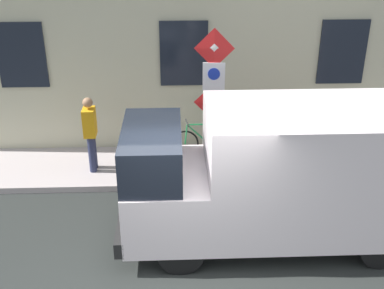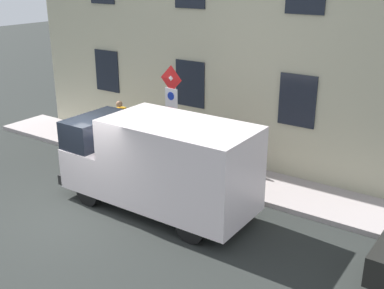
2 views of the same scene
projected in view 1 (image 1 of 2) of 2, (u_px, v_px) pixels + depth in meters
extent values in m
plane|color=#252926|center=(192.00, 284.00, 7.59)|extent=(80.00, 80.00, 0.00)
cube|color=#A69B99|center=(186.00, 166.00, 11.08)|extent=(1.96, 15.43, 0.14)
cube|color=black|center=(342.00, 52.00, 11.04)|extent=(0.06, 1.10, 1.50)
cube|color=black|center=(184.00, 54.00, 10.91)|extent=(0.06, 1.10, 1.50)
cube|color=black|center=(21.00, 55.00, 10.78)|extent=(0.06, 1.10, 1.50)
cylinder|color=#474C47|center=(213.00, 112.00, 9.74)|extent=(0.09, 0.09, 3.14)
pyramid|color=silver|center=(214.00, 49.00, 9.10)|extent=(0.08, 0.50, 0.50)
pyramid|color=red|center=(214.00, 49.00, 9.11)|extent=(0.06, 0.56, 0.56)
cube|color=white|center=(214.00, 77.00, 9.36)|extent=(0.07, 0.44, 0.56)
cylinder|color=#1933B2|center=(214.00, 74.00, 9.31)|extent=(0.03, 0.24, 0.24)
pyramid|color=silver|center=(213.00, 103.00, 9.58)|extent=(0.08, 0.50, 0.50)
pyramid|color=red|center=(213.00, 103.00, 9.58)|extent=(0.06, 0.56, 0.56)
cube|color=silver|center=(316.00, 168.00, 8.17)|extent=(2.01, 3.81, 2.18)
cube|color=silver|center=(166.00, 198.00, 8.30)|extent=(2.00, 1.41, 1.10)
cube|color=black|center=(152.00, 152.00, 7.91)|extent=(1.92, 0.99, 0.84)
cube|color=black|center=(124.00, 217.00, 8.43)|extent=(2.00, 0.17, 0.28)
cylinder|color=black|center=(181.00, 252.00, 7.73)|extent=(0.22, 0.76, 0.76)
cylinder|color=black|center=(179.00, 196.00, 9.32)|extent=(0.22, 0.76, 0.76)
cylinder|color=black|center=(382.00, 247.00, 7.85)|extent=(0.22, 0.76, 0.76)
cylinder|color=black|center=(346.00, 192.00, 9.44)|extent=(0.22, 0.76, 0.76)
torus|color=black|center=(253.00, 142.00, 11.37)|extent=(0.20, 0.67, 0.65)
torus|color=black|center=(296.00, 141.00, 11.38)|extent=(0.20, 0.67, 0.65)
cylinder|color=purple|center=(267.00, 134.00, 11.28)|extent=(0.06, 0.60, 0.60)
cylinder|color=purple|center=(271.00, 123.00, 11.17)|extent=(0.06, 0.73, 0.07)
cylinder|color=purple|center=(283.00, 134.00, 11.29)|extent=(0.04, 0.19, 0.55)
cylinder|color=purple|center=(287.00, 143.00, 11.39)|extent=(0.05, 0.43, 0.12)
cylinder|color=purple|center=(254.00, 132.00, 11.26)|extent=(0.04, 0.09, 0.50)
cube|color=black|center=(287.00, 122.00, 11.16)|extent=(0.09, 0.20, 0.06)
cylinder|color=#262626|center=(256.00, 120.00, 11.14)|extent=(0.46, 0.04, 0.03)
torus|color=black|center=(219.00, 142.00, 11.34)|extent=(0.15, 0.66, 0.66)
torus|color=black|center=(263.00, 142.00, 11.35)|extent=(0.15, 0.66, 0.66)
cylinder|color=#1E54AB|center=(233.00, 134.00, 11.26)|extent=(0.06, 0.60, 0.60)
cylinder|color=#1E54AB|center=(237.00, 124.00, 11.14)|extent=(0.06, 0.73, 0.07)
cylinder|color=#1E54AB|center=(249.00, 135.00, 11.26)|extent=(0.04, 0.19, 0.55)
cylinder|color=#1E54AB|center=(254.00, 144.00, 11.36)|extent=(0.05, 0.43, 0.12)
cylinder|color=#1E54AB|center=(220.00, 133.00, 11.24)|extent=(0.04, 0.09, 0.50)
cube|color=black|center=(252.00, 123.00, 11.13)|extent=(0.09, 0.20, 0.06)
cylinder|color=#262626|center=(222.00, 121.00, 11.11)|extent=(0.46, 0.05, 0.03)
torus|color=black|center=(185.00, 144.00, 11.24)|extent=(0.25, 0.68, 0.66)
torus|color=black|center=(228.00, 141.00, 11.40)|extent=(0.25, 0.68, 0.66)
cylinder|color=#228B48|center=(199.00, 135.00, 11.20)|extent=(0.11, 0.60, 0.60)
cylinder|color=#228B48|center=(202.00, 124.00, 11.09)|extent=(0.13, 0.73, 0.07)
cylinder|color=#228B48|center=(214.00, 135.00, 11.26)|extent=(0.06, 0.19, 0.55)
cylinder|color=#228B48|center=(220.00, 143.00, 11.38)|extent=(0.09, 0.43, 0.12)
cylinder|color=#228B48|center=(186.00, 135.00, 11.13)|extent=(0.05, 0.09, 0.50)
cube|color=black|center=(218.00, 122.00, 11.14)|extent=(0.11, 0.21, 0.06)
cylinder|color=#262626|center=(187.00, 123.00, 11.01)|extent=(0.46, 0.09, 0.03)
cylinder|color=#262B47|center=(92.00, 154.00, 10.54)|extent=(0.16, 0.16, 0.85)
cylinder|color=#262B47|center=(93.00, 151.00, 10.70)|extent=(0.16, 0.16, 0.85)
cube|color=orange|center=(89.00, 122.00, 10.31)|extent=(0.41, 0.27, 0.62)
sphere|color=#936B4C|center=(88.00, 103.00, 10.11)|extent=(0.22, 0.22, 0.22)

